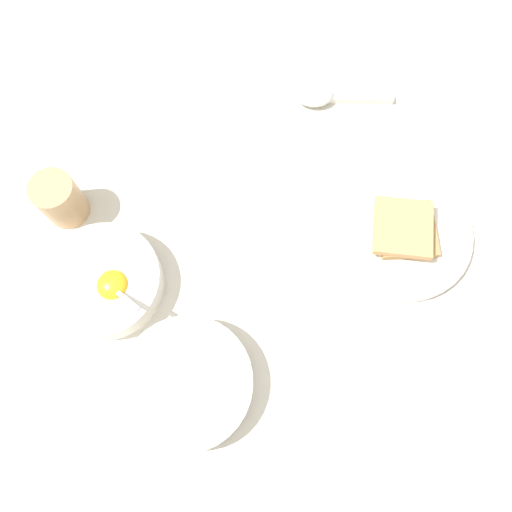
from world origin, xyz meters
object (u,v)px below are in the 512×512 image
object	(u,v)px
egg_bowl	(104,281)
congee_bowl	(187,383)
toast_sandwich	(405,229)
toast_plate	(400,233)
soup_spoon	(323,95)
drinking_cup	(59,199)

from	to	relation	value
egg_bowl	congee_bowl	world-z (taller)	egg_bowl
toast_sandwich	congee_bowl	world-z (taller)	toast_sandwich
toast_plate	congee_bowl	world-z (taller)	congee_bowl
soup_spoon	drinking_cup	xyz separation A→B (m)	(-0.44, 0.11, 0.03)
soup_spoon	toast_plate	bearing A→B (deg)	-106.63
egg_bowl	congee_bowl	size ratio (longest dim) A/B	0.93
egg_bowl	drinking_cup	xyz separation A→B (m)	(0.02, 0.14, 0.02)
toast_sandwich	congee_bowl	size ratio (longest dim) A/B	0.72
drinking_cup	egg_bowl	bearing A→B (deg)	-99.67
toast_plate	congee_bowl	bearing A→B (deg)	175.10
egg_bowl	soup_spoon	size ratio (longest dim) A/B	1.17
toast_plate	congee_bowl	xyz separation A→B (m)	(-0.39, 0.03, 0.02)
drinking_cup	soup_spoon	bearing A→B (deg)	-13.89
soup_spoon	congee_bowl	world-z (taller)	congee_bowl
toast_plate	drinking_cup	bearing A→B (deg)	134.98
toast_plate	toast_sandwich	xyz separation A→B (m)	(-0.00, -0.00, 0.02)
egg_bowl	congee_bowl	distance (m)	0.19
toast_sandwich	drinking_cup	xyz separation A→B (m)	(-0.37, 0.37, 0.01)
congee_bowl	egg_bowl	bearing A→B (deg)	90.97
egg_bowl	drinking_cup	distance (m)	0.14
congee_bowl	toast_sandwich	bearing A→B (deg)	-5.23
soup_spoon	drinking_cup	bearing A→B (deg)	166.11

